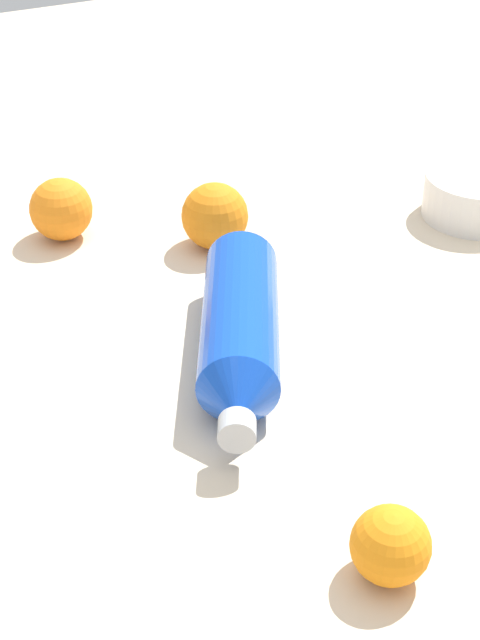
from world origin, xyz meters
TOP-DOWN VIEW (x-y plane):
  - ground_plane at (0.00, 0.00)m, footprint 2.40×2.40m
  - water_bottle at (-0.02, -0.05)m, footprint 0.19×0.28m
  - orange_0 at (0.06, 0.17)m, footprint 0.08×0.08m
  - orange_1 at (-0.04, -0.34)m, footprint 0.06×0.06m
  - orange_2 at (-0.09, 0.27)m, footprint 0.07×0.07m
  - ceramic_bowl at (0.38, 0.09)m, footprint 0.13×0.13m

SIDE VIEW (x-z plane):
  - ground_plane at x=0.00m, z-range 0.00..0.00m
  - ceramic_bowl at x=0.38m, z-range 0.00..0.05m
  - orange_1 at x=-0.04m, z-range 0.00..0.06m
  - orange_2 at x=-0.09m, z-range 0.00..0.07m
  - water_bottle at x=-0.02m, z-range 0.00..0.08m
  - orange_0 at x=0.06m, z-range 0.00..0.08m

